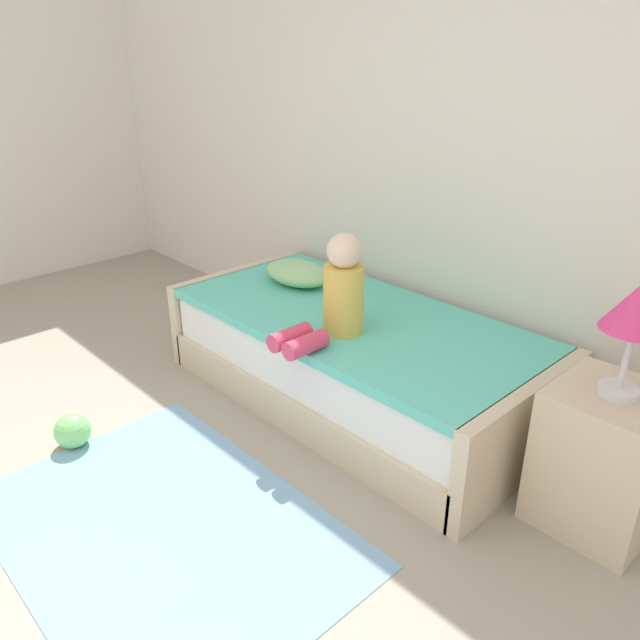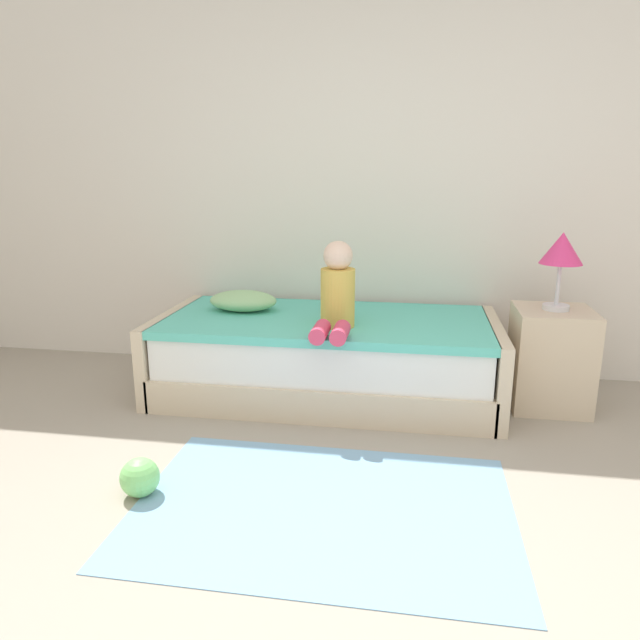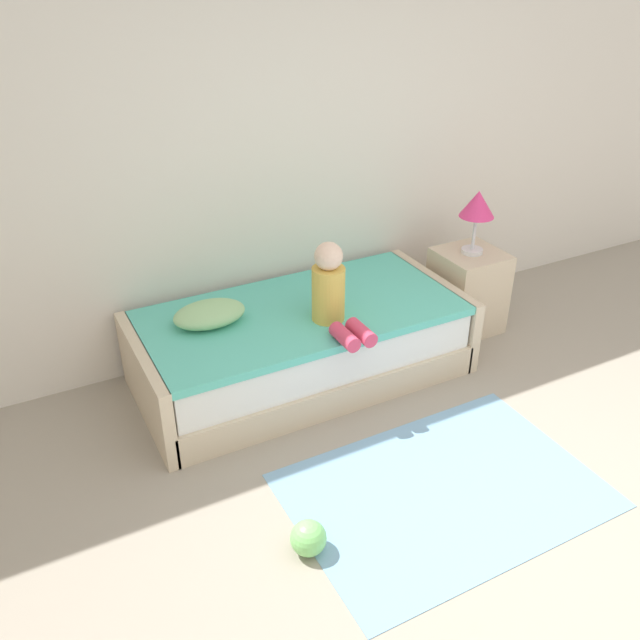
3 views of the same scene
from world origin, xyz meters
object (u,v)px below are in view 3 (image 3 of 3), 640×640
(nightstand, at_px, (467,291))
(child_figure, at_px, (332,292))
(pillow, at_px, (209,314))
(bed, at_px, (302,344))
(toy_ball, at_px, (308,538))
(table_lamp, at_px, (477,207))

(nightstand, xyz_separation_m, child_figure, (-1.26, -0.25, 0.40))
(pillow, bearing_deg, bed, -10.05)
(nightstand, xyz_separation_m, toy_ball, (-1.98, -1.34, -0.21))
(nightstand, height_order, toy_ball, nightstand)
(toy_ball, bearing_deg, nightstand, 34.23)
(bed, height_order, pillow, pillow)
(child_figure, height_order, pillow, child_figure)
(bed, xyz_separation_m, child_figure, (0.09, -0.23, 0.46))
(child_figure, distance_m, pillow, 0.75)
(nightstand, distance_m, table_lamp, 0.64)
(table_lamp, bearing_deg, toy_ball, -145.77)
(nightstand, bearing_deg, pillow, 177.65)
(pillow, distance_m, toy_ball, 1.50)
(bed, distance_m, nightstand, 1.35)
(table_lamp, distance_m, pillow, 1.95)
(table_lamp, bearing_deg, pillow, 177.65)
(bed, distance_m, toy_ball, 1.47)
(table_lamp, bearing_deg, bed, -179.09)
(nightstand, bearing_deg, table_lamp, 0.00)
(toy_ball, bearing_deg, bed, 64.70)
(child_figure, xyz_separation_m, pillow, (-0.66, 0.33, -0.14))
(bed, height_order, child_figure, child_figure)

